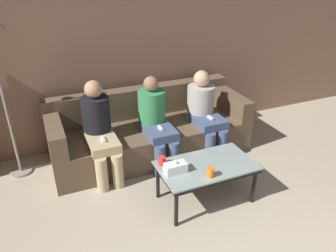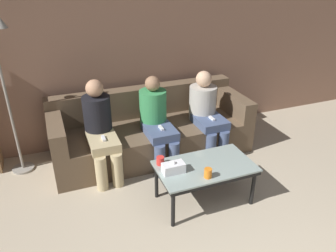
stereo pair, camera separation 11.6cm
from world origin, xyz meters
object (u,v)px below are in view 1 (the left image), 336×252
object	(u,v)px
coffee_table	(206,168)
cup_near_right	(162,161)
seated_person_left_end	(99,128)
seated_person_mid_right	(204,110)
seated_person_mid_left	(155,119)
couch	(149,131)
cup_near_left	(210,172)
standing_lamp	(2,85)
tissue_box	(175,168)

from	to	relation	value
coffee_table	cup_near_right	distance (m)	0.47
seated_person_left_end	seated_person_mid_right	xyz separation A→B (m)	(1.39, 0.01, -0.02)
seated_person_left_end	cup_near_right	bearing A→B (deg)	-59.47
seated_person_mid_right	seated_person_mid_left	bearing A→B (deg)	-178.97
seated_person_mid_left	coffee_table	bearing A→B (deg)	-79.02
seated_person_left_end	couch	bearing A→B (deg)	17.92
cup_near_left	cup_near_right	xyz separation A→B (m)	(-0.35, 0.38, -0.00)
coffee_table	cup_near_right	xyz separation A→B (m)	(-0.42, 0.19, 0.09)
standing_lamp	seated_person_mid_right	size ratio (longest dim) A/B	1.70
seated_person_mid_left	seated_person_left_end	bearing A→B (deg)	179.97
couch	seated_person_mid_left	world-z (taller)	seated_person_mid_left
coffee_table	cup_near_left	world-z (taller)	cup_near_left
tissue_box	seated_person_mid_left	size ratio (longest dim) A/B	0.20
cup_near_right	seated_person_mid_left	xyz separation A→B (m)	(0.23, 0.78, 0.09)
standing_lamp	seated_person_mid_right	xyz separation A→B (m)	(2.31, -0.37, -0.54)
couch	seated_person_mid_right	bearing A→B (deg)	-17.01
coffee_table	cup_near_right	world-z (taller)	cup_near_right
cup_near_left	seated_person_mid_left	xyz separation A→B (m)	(-0.12, 1.16, 0.08)
tissue_box	seated_person_mid_right	bearing A→B (deg)	48.70
tissue_box	seated_person_left_end	xyz separation A→B (m)	(-0.53, 0.96, 0.10)
cup_near_left	standing_lamp	world-z (taller)	standing_lamp
seated_person_left_end	seated_person_mid_left	world-z (taller)	seated_person_left_end
coffee_table	seated_person_mid_right	bearing A→B (deg)	62.68
couch	cup_near_right	xyz separation A→B (m)	(-0.23, -1.00, 0.19)
standing_lamp	cup_near_right	bearing A→B (deg)	-40.19
cup_near_left	tissue_box	world-z (taller)	tissue_box
cup_near_right	standing_lamp	distance (m)	1.91
tissue_box	seated_person_left_end	world-z (taller)	seated_person_left_end
coffee_table	cup_near_left	distance (m)	0.23
seated_person_mid_right	standing_lamp	bearing A→B (deg)	170.80
coffee_table	seated_person_left_end	xyz separation A→B (m)	(-0.88, 0.97, 0.20)
cup_near_right	seated_person_mid_left	world-z (taller)	seated_person_mid_left
cup_near_right	seated_person_mid_left	distance (m)	0.82
cup_near_left	seated_person_mid_left	bearing A→B (deg)	95.72
couch	seated_person_mid_right	distance (m)	0.78
cup_near_left	seated_person_mid_right	xyz separation A→B (m)	(0.58, 1.17, 0.08)
couch	standing_lamp	size ratio (longest dim) A/B	1.39
couch	coffee_table	xyz separation A→B (m)	(0.19, -1.19, 0.10)
couch	cup_near_right	size ratio (longest dim) A/B	29.18
seated_person_mid_left	seated_person_mid_right	xyz separation A→B (m)	(0.69, 0.01, -0.00)
coffee_table	seated_person_mid_right	world-z (taller)	seated_person_mid_right
cup_near_right	couch	bearing A→B (deg)	76.97
standing_lamp	seated_person_mid_right	distance (m)	2.40
coffee_table	tissue_box	bearing A→B (deg)	178.98
seated_person_mid_left	tissue_box	bearing A→B (deg)	-99.54
couch	tissue_box	distance (m)	1.21
seated_person_mid_left	cup_near_right	bearing A→B (deg)	-106.59
tissue_box	cup_near_right	bearing A→B (deg)	111.64
cup_near_left	cup_near_right	size ratio (longest dim) A/B	1.11
cup_near_left	coffee_table	bearing A→B (deg)	69.83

